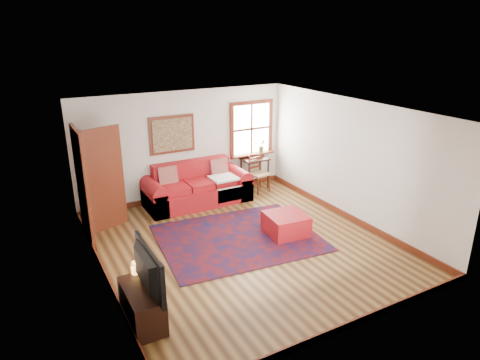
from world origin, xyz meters
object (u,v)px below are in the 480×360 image
side_table (255,163)px  media_cabinet (142,306)px  red_ottoman (286,224)px  ladder_back_chair (258,172)px  red_leather_sofa (197,190)px

side_table → media_cabinet: 5.49m
side_table → red_ottoman: bearing=-107.4°
ladder_back_chair → media_cabinet: size_ratio=0.97×
red_leather_sofa → red_ottoman: (0.86, -2.32, -0.10)m
ladder_back_chair → media_cabinet: (-3.95, -3.51, -0.23)m
ladder_back_chair → media_cabinet: ladder_back_chair is taller
red_leather_sofa → side_table: bearing=7.0°
red_leather_sofa → side_table: (1.65, 0.20, 0.34)m
red_ottoman → ladder_back_chair: 2.41m
red_leather_sofa → ladder_back_chair: size_ratio=2.63×
red_ottoman → media_cabinet: size_ratio=0.79×
red_leather_sofa → media_cabinet: size_ratio=2.56×
red_ottoman → ladder_back_chair: bearing=77.2°
media_cabinet → side_table: bearing=43.2°
side_table → ladder_back_chair: bearing=-101.6°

